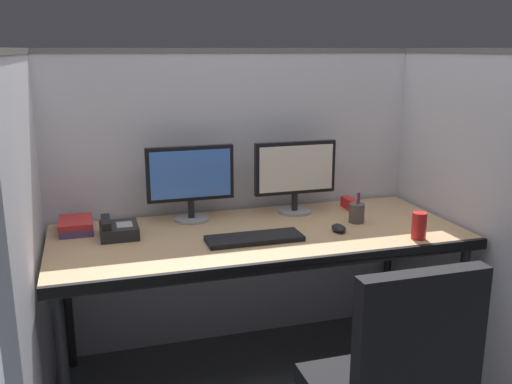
% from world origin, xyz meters
% --- Properties ---
extents(cubicle_partition_rear, '(2.21, 0.06, 1.57)m').
position_xyz_m(cubicle_partition_rear, '(0.00, 0.74, 0.79)').
color(cubicle_partition_rear, silver).
rests_on(cubicle_partition_rear, ground).
extents(cubicle_partition_left, '(0.06, 1.41, 1.57)m').
position_xyz_m(cubicle_partition_left, '(-0.99, 0.20, 0.79)').
color(cubicle_partition_left, silver).
rests_on(cubicle_partition_left, ground).
extents(cubicle_partition_right, '(0.06, 1.41, 1.57)m').
position_xyz_m(cubicle_partition_right, '(0.99, 0.20, 0.79)').
color(cubicle_partition_right, silver).
rests_on(cubicle_partition_right, ground).
extents(desk, '(1.90, 0.80, 0.74)m').
position_xyz_m(desk, '(0.00, 0.29, 0.69)').
color(desk, tan).
rests_on(desk, ground).
extents(monitor_left, '(0.43, 0.17, 0.37)m').
position_xyz_m(monitor_left, '(-0.27, 0.57, 0.96)').
color(monitor_left, gray).
rests_on(monitor_left, desk).
extents(monitor_right, '(0.43, 0.17, 0.37)m').
position_xyz_m(monitor_right, '(0.27, 0.55, 0.96)').
color(monitor_right, gray).
rests_on(monitor_right, desk).
extents(keyboard_main, '(0.43, 0.15, 0.02)m').
position_xyz_m(keyboard_main, '(-0.06, 0.19, 0.75)').
color(keyboard_main, black).
rests_on(keyboard_main, desk).
extents(computer_mouse, '(0.06, 0.10, 0.04)m').
position_xyz_m(computer_mouse, '(0.36, 0.20, 0.76)').
color(computer_mouse, black).
rests_on(computer_mouse, desk).
extents(soda_can, '(0.07, 0.07, 0.12)m').
position_xyz_m(soda_can, '(0.66, -0.00, 0.80)').
color(soda_can, red).
rests_on(soda_can, desk).
extents(pen_cup, '(0.08, 0.08, 0.15)m').
position_xyz_m(pen_cup, '(0.50, 0.30, 0.79)').
color(pen_cup, '#4C4742').
rests_on(pen_cup, desk).
extents(book_stack, '(0.15, 0.21, 0.06)m').
position_xyz_m(book_stack, '(-0.82, 0.55, 0.77)').
color(book_stack, '#4C3366').
rests_on(book_stack, desk).
extents(desk_phone, '(0.17, 0.19, 0.09)m').
position_xyz_m(desk_phone, '(-0.64, 0.42, 0.77)').
color(desk_phone, black).
rests_on(desk_phone, desk).
extents(red_stapler, '(0.04, 0.15, 0.06)m').
position_xyz_m(red_stapler, '(0.58, 0.53, 0.77)').
color(red_stapler, red).
rests_on(red_stapler, desk).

